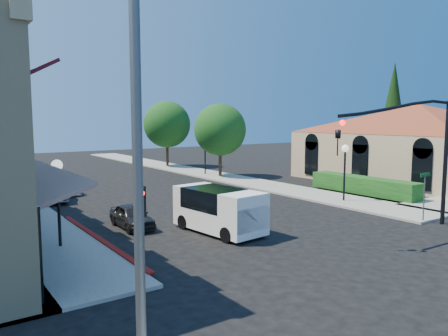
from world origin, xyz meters
TOP-DOWN VIEW (x-y plane):
  - ground at (0.00, 0.00)m, footprint 120.00×120.00m
  - sidewalk_right at (8.75, 27.00)m, footprint 3.50×50.00m
  - curb_red_strip at (-6.90, 8.00)m, footprint 0.25×10.00m
  - mission_building at (21.99, 11.50)m, footprint 30.12×30.12m
  - hedge at (11.70, 9.00)m, footprint 1.40×8.00m
  - conifer_far at (28.00, 18.00)m, footprint 3.20×3.20m
  - street_tree_a at (8.80, 22.00)m, footprint 4.56×4.56m
  - street_tree_b at (8.80, 32.00)m, footprint 4.94×4.94m
  - signal_mast_arm at (5.86, 1.50)m, footprint 8.01×0.39m
  - secondary_signal at (-8.00, 1.41)m, footprint 0.28×0.42m
  - cobra_streetlight at (-9.15, -2.00)m, footprint 3.60×0.25m
  - street_name_sign at (7.50, 2.20)m, footprint 0.80×0.06m
  - lamppost_left_near at (-8.50, 8.00)m, footprint 0.44×0.44m
  - lamppost_left_far at (-8.50, 22.00)m, footprint 0.44×0.44m
  - lamppost_right_near at (8.50, 8.00)m, footprint 0.44×0.44m
  - lamppost_right_far at (8.50, 24.00)m, footprint 0.44×0.44m
  - white_van at (-1.86, 6.47)m, footprint 2.43×4.67m
  - parked_car_a at (-4.80, 9.57)m, footprint 1.39×3.29m
  - parked_car_b at (-6.20, 18.85)m, footprint 1.85×4.23m
  - parked_car_c at (-4.80, 21.20)m, footprint 1.83×4.03m
  - parked_car_d at (-4.80, 28.08)m, footprint 2.52×4.54m

SIDE VIEW (x-z plane):
  - ground at x=0.00m, z-range 0.00..0.00m
  - curb_red_strip at x=-6.90m, z-range -0.03..0.03m
  - hedge at x=11.70m, z-range -0.55..0.55m
  - sidewalk_right at x=8.75m, z-range 0.00..0.12m
  - parked_car_a at x=-4.80m, z-range 0.00..1.11m
  - parked_car_c at x=-4.80m, z-range 0.00..1.14m
  - parked_car_d at x=-4.80m, z-range 0.00..1.20m
  - parked_car_b at x=-6.20m, z-range 0.00..1.35m
  - white_van at x=-1.86m, z-range 0.16..2.14m
  - street_name_sign at x=7.50m, z-range 0.45..2.95m
  - secondary_signal at x=-8.00m, z-range 0.66..3.98m
  - lamppost_left_near at x=-8.50m, z-range 0.95..4.52m
  - lamppost_left_far at x=-8.50m, z-range 0.95..4.52m
  - lamppost_right_near at x=8.50m, z-range 0.95..4.52m
  - lamppost_right_far at x=8.50m, z-range 0.95..4.52m
  - mission_building at x=21.99m, z-range 0.55..6.95m
  - signal_mast_arm at x=5.86m, z-range 1.09..7.09m
  - street_tree_a at x=8.80m, z-range 0.95..7.43m
  - street_tree_b at x=8.80m, z-range 1.03..8.05m
  - cobra_streetlight at x=-9.15m, z-range 0.61..9.92m
  - conifer_far at x=28.00m, z-range 0.86..11.86m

